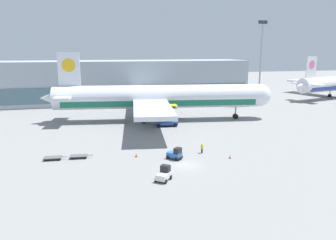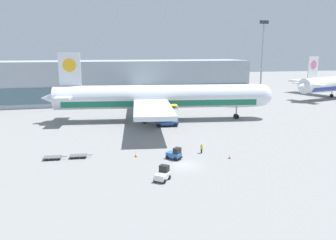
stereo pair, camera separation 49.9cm
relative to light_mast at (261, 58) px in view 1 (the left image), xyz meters
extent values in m
plane|color=gray|center=(-38.87, -46.99, -15.05)|extent=(400.00, 400.00, 0.00)
cube|color=#9EA8B2|center=(-42.91, 20.61, -8.05)|extent=(90.00, 18.00, 14.00)
cube|color=slate|center=(-42.91, 11.51, -11.20)|extent=(88.20, 0.20, 4.90)
cylinder|color=#9EA0A5|center=(0.00, 0.00, -2.38)|extent=(0.50, 0.50, 25.33)
cube|color=#333338|center=(0.00, 0.00, 10.78)|extent=(2.80, 0.50, 1.00)
cylinder|color=silver|center=(-35.35, -13.71, -8.95)|extent=(52.30, 13.07, 5.80)
cube|color=#196B4C|center=(-35.35, -13.71, -10.25)|extent=(48.16, 12.37, 1.45)
sphere|color=silver|center=(-9.61, -17.37, -8.95)|extent=(5.68, 5.68, 5.68)
cone|color=silver|center=(-61.09, -10.05, -8.95)|extent=(7.09, 6.35, 5.51)
cube|color=silver|center=(-56.97, -10.64, -2.05)|extent=(5.21, 1.17, 8.00)
cylinder|color=yellow|center=(-56.97, -10.64, -1.09)|extent=(3.25, 1.00, 3.20)
cube|color=silver|center=(-58.00, -10.49, -8.37)|extent=(5.40, 13.38, 0.50)
cube|color=silver|center=(-37.92, -13.35, -9.67)|extent=(14.68, 48.65, 0.90)
cylinder|color=#9EA0A5|center=(-39.34, -23.33, -11.47)|extent=(4.55, 3.36, 2.80)
cylinder|color=#9EA0A5|center=(-36.50, -3.37, -11.47)|extent=(4.55, 3.36, 2.80)
cylinder|color=#9EA0A5|center=(-15.79, -16.50, -12.40)|extent=(0.36, 0.36, 4.00)
cylinder|color=black|center=(-15.79, -16.50, -14.40)|extent=(1.41, 1.07, 1.30)
cylinder|color=#9EA0A5|center=(-39.92, -16.29, -12.40)|extent=(0.36, 0.36, 4.00)
cylinder|color=black|center=(-39.92, -16.29, -14.40)|extent=(1.41, 1.07, 1.30)
cylinder|color=#9EA0A5|center=(-39.02, -9.96, -12.40)|extent=(0.36, 0.36, 4.00)
cylinder|color=black|center=(-39.02, -9.96, -14.40)|extent=(1.41, 1.07, 1.30)
cone|color=white|center=(18.43, 3.70, -9.52)|extent=(6.90, 6.35, 4.99)
cube|color=white|center=(22.07, 4.70, -3.27)|extent=(4.65, 1.64, 7.25)
cylinder|color=pink|center=(22.07, 4.70, -2.40)|extent=(2.93, 1.25, 2.90)
cube|color=white|center=(21.16, 4.45, -9.00)|extent=(6.28, 12.22, 0.45)
cylinder|color=#9EA0A5|center=(36.44, 18.14, -11.81)|extent=(4.34, 3.46, 2.54)
cylinder|color=#9EA0A5|center=(36.74, 11.76, -12.65)|extent=(0.33, 0.33, 3.62)
cylinder|color=black|center=(36.74, 11.76, -14.46)|extent=(1.35, 1.10, 1.18)
cube|color=#284C99|center=(-35.25, -20.16, -14.25)|extent=(5.57, 3.70, 0.70)
cube|color=#B2B2B7|center=(-35.25, -20.16, -10.67)|extent=(5.29, 3.52, 0.30)
cube|color=yellow|center=(-35.25, -20.16, -10.12)|extent=(5.29, 3.52, 0.08)
cube|color=#284C99|center=(-35.25, -20.16, -12.29)|extent=(4.24, 0.76, 3.35)
cube|color=#284C99|center=(-35.25, -20.16, -12.29)|extent=(4.24, 0.76, 3.35)
cylinder|color=black|center=(-33.10, -18.95, -14.60)|extent=(0.94, 0.48, 0.90)
cylinder|color=black|center=(-33.53, -21.92, -14.60)|extent=(0.94, 0.48, 0.90)
cylinder|color=black|center=(-36.97, -18.40, -14.60)|extent=(0.94, 0.48, 0.90)
cylinder|color=black|center=(-37.39, -21.37, -14.60)|extent=(0.94, 0.48, 0.90)
cube|color=silver|center=(-43.55, -52.29, -14.35)|extent=(2.53, 2.67, 0.80)
cube|color=black|center=(-43.14, -51.78, -13.50)|extent=(1.53, 1.48, 0.90)
cube|color=black|center=(-42.78, -51.33, -14.63)|extent=(1.09, 0.91, 0.24)
cylinder|color=black|center=(-43.60, -51.22, -14.75)|extent=(0.56, 0.62, 0.60)
cylinder|color=black|center=(-42.50, -52.09, -14.75)|extent=(0.56, 0.62, 0.60)
cylinder|color=black|center=(-44.60, -52.48, -14.75)|extent=(0.56, 0.62, 0.60)
cylinder|color=black|center=(-43.50, -53.35, -14.75)|extent=(0.56, 0.62, 0.60)
cube|color=#2D66B7|center=(-39.70, -43.81, -14.35)|extent=(2.58, 2.64, 0.80)
cube|color=black|center=(-39.27, -44.29, -13.50)|extent=(1.52, 1.50, 0.90)
cube|color=black|center=(-38.88, -44.72, -14.63)|extent=(1.04, 0.96, 0.24)
cylinder|color=black|center=(-38.64, -43.93, -14.75)|extent=(0.58, 0.61, 0.60)
cylinder|color=black|center=(-39.68, -44.87, -14.75)|extent=(0.58, 0.61, 0.60)
cylinder|color=black|center=(-39.72, -42.74, -14.75)|extent=(0.58, 0.61, 0.60)
cylinder|color=black|center=(-40.76, -43.68, -14.75)|extent=(0.58, 0.61, 0.60)
cube|color=#56565B|center=(-59.05, -39.44, -14.63)|extent=(2.92, 1.73, 0.12)
cube|color=#56565B|center=(-57.20, -39.59, -14.63)|extent=(0.90, 0.16, 0.08)
cylinder|color=black|center=(-58.01, -38.89, -14.87)|extent=(0.37, 0.17, 0.36)
cylinder|color=black|center=(-58.12, -40.16, -14.87)|extent=(0.37, 0.17, 0.36)
cylinder|color=black|center=(-59.97, -38.72, -14.87)|extent=(0.37, 0.17, 0.36)
cylinder|color=black|center=(-60.08, -39.99, -14.87)|extent=(0.37, 0.17, 0.36)
cube|color=#56565B|center=(-54.95, -39.58, -14.63)|extent=(2.92, 1.73, 0.12)
cube|color=#56565B|center=(-53.11, -39.74, -14.63)|extent=(0.90, 0.16, 0.08)
cylinder|color=black|center=(-53.92, -39.03, -14.87)|extent=(0.37, 0.17, 0.36)
cylinder|color=black|center=(-54.03, -40.30, -14.87)|extent=(0.37, 0.17, 0.36)
cylinder|color=black|center=(-55.88, -38.86, -14.87)|extent=(0.37, 0.17, 0.36)
cylinder|color=black|center=(-55.99, -40.13, -14.87)|extent=(0.37, 0.17, 0.36)
cylinder|color=black|center=(-34.29, -41.87, -14.65)|extent=(0.14, 0.14, 0.80)
cylinder|color=black|center=(-34.20, -42.05, -14.65)|extent=(0.14, 0.14, 0.80)
cube|color=yellow|center=(-34.25, -41.96, -13.95)|extent=(0.36, 0.42, 0.60)
cylinder|color=yellow|center=(-34.35, -41.75, -13.92)|extent=(0.09, 0.09, 0.54)
cylinder|color=yellow|center=(-34.14, -42.18, -13.92)|extent=(0.09, 0.09, 0.54)
sphere|color=#846047|center=(-34.25, -41.96, -13.54)|extent=(0.22, 0.22, 0.22)
sphere|color=yellow|center=(-34.25, -41.96, -13.48)|extent=(0.21, 0.21, 0.21)
cube|color=black|center=(-30.69, -45.75, -15.03)|extent=(0.40, 0.40, 0.04)
cone|color=orange|center=(-30.69, -45.75, -14.71)|extent=(0.32, 0.32, 0.59)
cylinder|color=white|center=(-30.69, -45.75, -14.69)|extent=(0.19, 0.19, 0.08)
cube|color=black|center=(-45.60, -41.26, -15.03)|extent=(0.40, 0.40, 0.04)
cone|color=orange|center=(-45.60, -41.26, -14.65)|extent=(0.32, 0.32, 0.71)
cylinder|color=white|center=(-45.60, -41.26, -14.62)|extent=(0.19, 0.19, 0.10)
camera|label=1|loc=(-53.19, -93.26, 2.46)|focal=35.00mm
camera|label=2|loc=(-52.71, -93.38, 2.46)|focal=35.00mm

